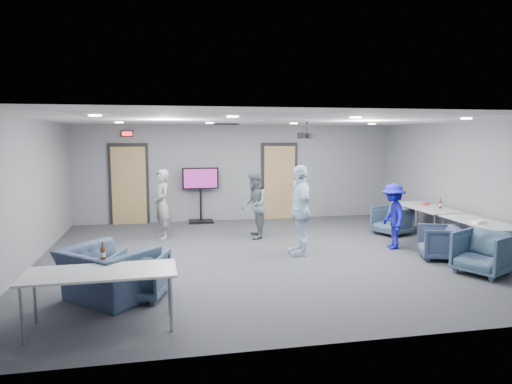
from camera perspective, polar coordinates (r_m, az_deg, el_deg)
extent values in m
plane|color=#323338|center=(9.31, 1.69, -7.88)|extent=(9.00, 9.00, 0.00)
plane|color=silver|center=(9.00, 1.75, 8.98)|extent=(9.00, 9.00, 0.00)
cube|color=slate|center=(12.96, -2.27, 2.42)|extent=(9.00, 0.02, 2.70)
cube|color=slate|center=(5.28, 11.56, -4.56)|extent=(9.00, 0.02, 2.70)
cube|color=slate|center=(9.16, -26.87, -0.28)|extent=(0.02, 8.00, 2.70)
cube|color=slate|center=(10.98, 25.27, 0.90)|extent=(0.02, 8.00, 2.70)
cube|color=black|center=(12.84, -15.59, 0.91)|extent=(1.06, 0.06, 2.24)
cube|color=#9E7E4C|center=(12.80, -15.60, 0.76)|extent=(0.90, 0.05, 2.10)
cylinder|color=gray|center=(12.73, -14.04, 0.55)|extent=(0.04, 0.10, 0.04)
cube|color=black|center=(13.20, 2.91, 1.33)|extent=(1.06, 0.06, 2.24)
cube|color=#9E7E4C|center=(13.16, 2.95, 1.18)|extent=(0.90, 0.05, 2.10)
cylinder|color=gray|center=(13.21, 4.48, 0.97)|extent=(0.04, 0.10, 0.04)
cube|color=black|center=(12.74, -15.80, 7.03)|extent=(0.32, 0.06, 0.16)
cube|color=#FF0C0C|center=(12.70, -15.82, 7.03)|extent=(0.26, 0.02, 0.11)
cube|color=black|center=(11.66, -3.82, 8.46)|extent=(0.60, 0.60, 0.03)
cylinder|color=white|center=(7.03, -19.49, 8.99)|extent=(0.18, 0.18, 0.02)
cylinder|color=white|center=(10.61, -16.74, 8.32)|extent=(0.18, 0.18, 0.02)
cylinder|color=white|center=(7.04, -2.94, 9.38)|extent=(0.18, 0.18, 0.02)
cylinder|color=white|center=(10.61, -5.81, 8.58)|extent=(0.18, 0.18, 0.02)
cylinder|color=white|center=(7.60, 12.35, 9.06)|extent=(0.18, 0.18, 0.02)
cylinder|color=white|center=(10.99, 4.75, 8.54)|extent=(0.18, 0.18, 0.02)
cylinder|color=white|center=(8.59, 24.80, 8.33)|extent=(0.18, 0.18, 0.02)
cylinder|color=white|center=(11.70, 14.30, 8.25)|extent=(0.18, 0.18, 0.02)
imported|color=gray|center=(10.85, -11.66, -1.50)|extent=(0.54, 0.68, 1.62)
imported|color=slate|center=(10.65, -0.21, -1.65)|extent=(0.69, 0.84, 1.57)
imported|color=silver|center=(9.21, 5.52, -2.27)|extent=(0.50, 1.09, 1.82)
imported|color=#16168F|center=(10.13, 16.74, -2.91)|extent=(0.66, 0.98, 1.40)
imported|color=#374B60|center=(11.57, 16.63, -3.45)|extent=(0.99, 0.98, 0.69)
imported|color=#36415D|center=(9.63, 21.90, -5.87)|extent=(0.91, 0.90, 0.66)
imported|color=#3B5166|center=(8.90, 26.51, -6.84)|extent=(1.10, 1.09, 0.75)
imported|color=#374C60|center=(7.08, -14.28, -10.01)|extent=(0.93, 0.95, 0.70)
imported|color=#394762|center=(7.11, -18.05, -9.73)|extent=(1.59, 1.58, 0.78)
cube|color=silver|center=(11.50, 20.48, -1.81)|extent=(0.78, 1.87, 0.03)
cylinder|color=gray|center=(12.13, 17.03, -2.97)|extent=(0.04, 0.04, 0.70)
cylinder|color=gray|center=(10.68, 21.39, -4.49)|extent=(0.04, 0.04, 0.70)
cylinder|color=gray|center=(12.44, 19.55, -2.83)|extent=(0.04, 0.04, 0.70)
cylinder|color=gray|center=(11.03, 24.11, -4.27)|extent=(0.04, 0.04, 0.70)
cube|color=silver|center=(9.96, 26.23, -3.41)|extent=(0.72, 1.72, 0.03)
cylinder|color=gray|center=(10.49, 22.30, -4.74)|extent=(0.04, 0.04, 0.70)
cylinder|color=gray|center=(9.26, 27.68, -6.55)|extent=(0.04, 0.04, 0.70)
cylinder|color=gray|center=(10.80, 24.78, -4.53)|extent=(0.04, 0.04, 0.70)
cube|color=silver|center=(6.06, -18.88, -9.48)|extent=(1.87, 0.82, 0.03)
cylinder|color=gray|center=(6.42, -10.77, -11.67)|extent=(0.04, 0.04, 0.70)
cylinder|color=gray|center=(6.60, -25.94, -11.77)|extent=(0.04, 0.04, 0.70)
cylinder|color=gray|center=(5.85, -10.55, -13.58)|extent=(0.04, 0.04, 0.70)
cylinder|color=gray|center=(6.04, -27.28, -13.59)|extent=(0.04, 0.04, 0.70)
cylinder|color=#582C0F|center=(6.47, -18.58, -7.42)|extent=(0.07, 0.07, 0.18)
cylinder|color=#582C0F|center=(6.44, -18.63, -6.27)|extent=(0.02, 0.02, 0.08)
cylinder|color=beige|center=(6.47, -18.58, -7.42)|extent=(0.07, 0.07, 0.06)
cylinder|color=#582C0F|center=(11.33, 22.06, -1.49)|extent=(0.06, 0.06, 0.17)
cylinder|color=#582C0F|center=(11.31, 22.09, -0.86)|extent=(0.02, 0.02, 0.08)
cylinder|color=beige|center=(11.33, 22.06, -1.49)|extent=(0.07, 0.07, 0.06)
cube|color=#B4362D|center=(11.79, 20.45, -1.42)|extent=(0.19, 0.14, 0.04)
cube|color=white|center=(9.73, 26.07, -3.38)|extent=(0.28, 0.22, 0.06)
cube|color=black|center=(12.77, -6.89, -3.67)|extent=(0.66, 0.47, 0.06)
cylinder|color=black|center=(12.67, -6.92, -1.07)|extent=(0.06, 0.06, 1.14)
cube|color=black|center=(12.60, -6.97, 1.71)|extent=(1.00, 0.07, 0.59)
cube|color=#7F1C6D|center=(12.55, -6.95, 1.69)|extent=(0.90, 0.01, 0.51)
cylinder|color=black|center=(9.76, 6.41, 8.08)|extent=(0.04, 0.04, 0.22)
cube|color=black|center=(9.76, 6.40, 7.03)|extent=(0.36, 0.32, 0.13)
cylinder|color=black|center=(9.62, 6.67, 7.02)|extent=(0.08, 0.06, 0.08)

